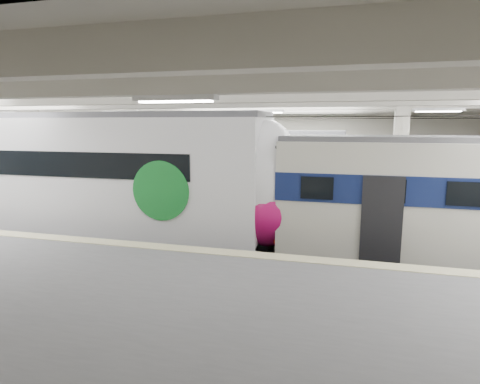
% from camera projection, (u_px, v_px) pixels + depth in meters
% --- Properties ---
extents(station_hall, '(36.00, 24.00, 5.75)m').
position_uv_depth(station_hall, '(237.00, 166.00, 11.74)').
color(station_hall, black).
rests_on(station_hall, ground).
extents(modern_emu, '(15.34, 3.16, 4.87)m').
position_uv_depth(modern_emu, '(117.00, 181.00, 14.84)').
color(modern_emu, white).
rests_on(modern_emu, ground).
extents(far_train, '(12.90, 2.63, 4.16)m').
position_uv_depth(far_train, '(209.00, 172.00, 19.69)').
color(far_train, white).
rests_on(far_train, ground).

